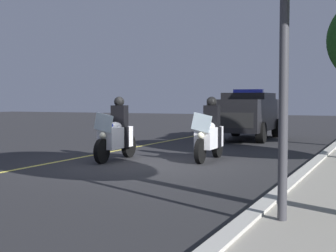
# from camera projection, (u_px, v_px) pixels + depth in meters

# --- Properties ---
(ground_plane) EXTENTS (80.00, 80.00, 0.00)m
(ground_plane) POSITION_uv_depth(u_px,v_px,m) (144.00, 165.00, 12.40)
(ground_plane) COLOR #28282B
(curb_strip) EXTENTS (48.00, 0.24, 0.15)m
(curb_strip) POSITION_uv_depth(u_px,v_px,m) (307.00, 171.00, 10.75)
(curb_strip) COLOR #B7B5AD
(curb_strip) RESTS_ON ground
(lane_stripe_center) EXTENTS (48.00, 0.12, 0.01)m
(lane_stripe_center) POSITION_uv_depth(u_px,v_px,m) (68.00, 160.00, 13.35)
(lane_stripe_center) COLOR #E0D14C
(lane_stripe_center) RESTS_ON ground
(police_motorcycle_lead_left) EXTENTS (2.14, 0.57, 1.72)m
(police_motorcycle_lead_left) POSITION_uv_depth(u_px,v_px,m) (116.00, 134.00, 13.24)
(police_motorcycle_lead_left) COLOR black
(police_motorcycle_lead_left) RESTS_ON ground
(police_motorcycle_lead_right) EXTENTS (2.14, 0.57, 1.72)m
(police_motorcycle_lead_right) POSITION_uv_depth(u_px,v_px,m) (209.00, 134.00, 13.23)
(police_motorcycle_lead_right) COLOR black
(police_motorcycle_lead_right) RESTS_ON ground
(police_suv) EXTENTS (4.95, 2.18, 2.05)m
(police_suv) POSITION_uv_depth(u_px,v_px,m) (248.00, 113.00, 20.13)
(police_suv) COLOR black
(police_suv) RESTS_ON ground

